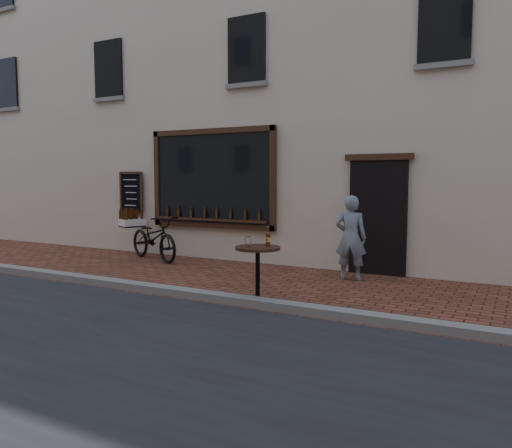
% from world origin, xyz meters
% --- Properties ---
extents(ground, '(90.00, 90.00, 0.00)m').
position_xyz_m(ground, '(0.00, 0.00, 0.00)').
color(ground, '#4F2919').
rests_on(ground, ground).
extents(kerb, '(90.00, 0.25, 0.12)m').
position_xyz_m(kerb, '(0.00, 0.20, 0.06)').
color(kerb, slate).
rests_on(kerb, ground).
extents(shop_building, '(28.00, 6.20, 10.00)m').
position_xyz_m(shop_building, '(0.00, 6.50, 5.00)').
color(shop_building, beige).
rests_on(shop_building, ground).
extents(cargo_bicycle, '(2.32, 1.37, 1.08)m').
position_xyz_m(cargo_bicycle, '(-3.06, 2.75, 0.52)').
color(cargo_bicycle, black).
rests_on(cargo_bicycle, ground).
extents(bistro_table, '(0.67, 0.67, 1.15)m').
position_xyz_m(bistro_table, '(0.96, 0.35, 0.61)').
color(bistro_table, black).
rests_on(bistro_table, ground).
extents(pedestrian, '(0.62, 0.46, 1.55)m').
position_xyz_m(pedestrian, '(1.61, 2.70, 0.78)').
color(pedestrian, slate).
rests_on(pedestrian, ground).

